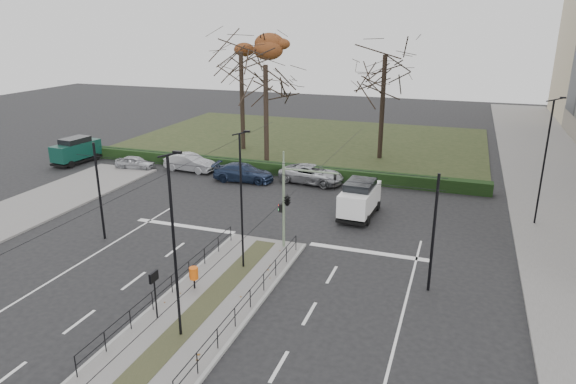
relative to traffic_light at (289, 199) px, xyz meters
The scene contains 22 objects.
ground 5.49m from the traffic_light, 109.51° to the right, with size 140.00×140.00×0.00m, color black.
median_island 7.57m from the traffic_light, 102.59° to the right, with size 4.40×15.00×0.14m, color #64625F.
sidewalk_east 24.40m from the traffic_light, 47.08° to the left, with size 8.00×90.00×0.14m, color #64625F.
park 28.89m from the traffic_light, 105.16° to the left, with size 38.00×26.00×0.10m, color #252F17.
hedge 16.39m from the traffic_light, 117.66° to the left, with size 38.00×1.00×1.00m, color black.
median_railing 7.35m from the traffic_light, 102.42° to the right, with size 4.14×13.24×0.92m.
catenary 3.06m from the traffic_light, 119.72° to the right, with size 20.00×34.00×6.00m.
traffic_light is the anchor object (origin of this frame).
litter_bin 7.07m from the traffic_light, 114.17° to the right, with size 0.44×0.44×1.12m.
info_panel 9.60m from the traffic_light, 108.48° to the right, with size 0.13×0.58×2.24m.
streetlamp_median_near 9.96m from the traffic_light, 97.83° to the right, with size 0.66×0.14×7.93m.
streetlamp_median_far 3.58m from the traffic_light, 114.41° to the right, with size 0.62×0.13×7.41m.
streetlamp_sidewalk 16.53m from the traffic_light, 32.43° to the left, with size 0.68×0.14×8.19m.
parked_car_first 22.16m from the traffic_light, 147.95° to the left, with size 1.43×3.55×1.21m, color #9FA1A7.
parked_car_second 18.89m from the traffic_light, 137.06° to the left, with size 1.61×4.62×1.52m, color #9FA1A7.
parked_car_third 14.23m from the traffic_light, 124.69° to the left, with size 2.05×5.04×1.46m, color #1D2944.
parked_car_fourth 13.38m from the traffic_light, 100.96° to the left, with size 2.46×5.32×1.48m, color #9FA1A7.
white_van 7.50m from the traffic_light, 67.85° to the left, with size 2.31×4.72×2.46m.
green_van 27.72m from the traffic_light, 155.05° to the left, with size 2.33×4.93×2.42m.
rust_tree 26.02m from the traffic_light, 119.99° to the left, with size 9.33×9.33×12.81m.
bare_tree_center 23.41m from the traffic_light, 86.34° to the left, with size 6.70×6.70×12.85m.
bare_tree_near 19.81m from the traffic_light, 115.35° to the left, with size 6.93×6.93×11.85m.
Camera 1 is at (10.50, -21.54, 12.56)m, focal length 32.00 mm.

